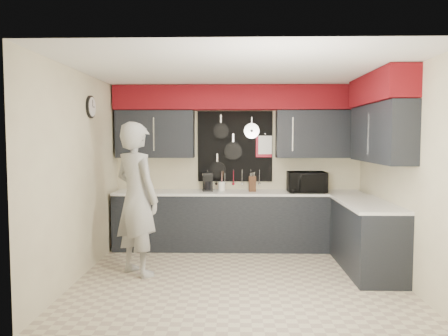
{
  "coord_description": "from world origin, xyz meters",
  "views": [
    {
      "loc": [
        -0.05,
        -5.42,
        1.77
      ],
      "look_at": [
        -0.2,
        0.5,
        1.36
      ],
      "focal_mm": 35.0,
      "sensor_mm": 36.0,
      "label": 1
    }
  ],
  "objects_px": {
    "microwave": "(307,182)",
    "utensil_crock": "(222,186)",
    "knife_block": "(252,184)",
    "person": "(137,199)",
    "coffee_maker": "(208,181)"
  },
  "relations": [
    {
      "from": "knife_block",
      "to": "coffee_maker",
      "type": "distance_m",
      "value": 0.71
    },
    {
      "from": "utensil_crock",
      "to": "person",
      "type": "distance_m",
      "value": 1.76
    },
    {
      "from": "utensil_crock",
      "to": "person",
      "type": "bearing_deg",
      "value": -126.69
    },
    {
      "from": "utensil_crock",
      "to": "person",
      "type": "relative_size",
      "value": 0.07
    },
    {
      "from": "microwave",
      "to": "utensil_crock",
      "type": "height_order",
      "value": "microwave"
    },
    {
      "from": "microwave",
      "to": "coffee_maker",
      "type": "height_order",
      "value": "microwave"
    },
    {
      "from": "microwave",
      "to": "utensil_crock",
      "type": "distance_m",
      "value": 1.34
    },
    {
      "from": "coffee_maker",
      "to": "person",
      "type": "xyz_separation_m",
      "value": [
        -0.83,
        -1.39,
        -0.09
      ]
    },
    {
      "from": "utensil_crock",
      "to": "person",
      "type": "height_order",
      "value": "person"
    },
    {
      "from": "utensil_crock",
      "to": "coffee_maker",
      "type": "xyz_separation_m",
      "value": [
        -0.22,
        -0.02,
        0.08
      ]
    },
    {
      "from": "knife_block",
      "to": "coffee_maker",
      "type": "bearing_deg",
      "value": 174.43
    },
    {
      "from": "microwave",
      "to": "utensil_crock",
      "type": "relative_size",
      "value": 4.01
    },
    {
      "from": "coffee_maker",
      "to": "person",
      "type": "bearing_deg",
      "value": -127.23
    },
    {
      "from": "microwave",
      "to": "coffee_maker",
      "type": "xyz_separation_m",
      "value": [
        -1.55,
        0.14,
        -0.01
      ]
    },
    {
      "from": "microwave",
      "to": "knife_block",
      "type": "relative_size",
      "value": 2.4
    }
  ]
}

